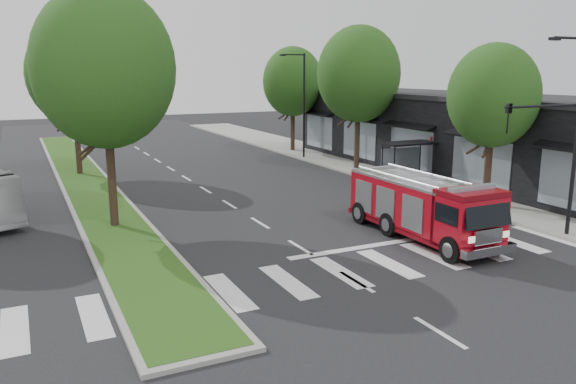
% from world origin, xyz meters
% --- Properties ---
extents(ground, '(140.00, 140.00, 0.00)m').
position_xyz_m(ground, '(0.00, 0.00, 0.00)').
color(ground, black).
rests_on(ground, ground).
extents(sidewalk_right, '(5.00, 80.00, 0.15)m').
position_xyz_m(sidewalk_right, '(12.50, 10.00, 0.07)').
color(sidewalk_right, gray).
rests_on(sidewalk_right, ground).
extents(median, '(3.00, 50.00, 0.15)m').
position_xyz_m(median, '(-6.00, 18.00, 0.08)').
color(median, gray).
rests_on(median, ground).
extents(storefront_row, '(8.00, 30.00, 5.00)m').
position_xyz_m(storefront_row, '(17.00, 10.00, 2.50)').
color(storefront_row, black).
rests_on(storefront_row, ground).
extents(bus_shelter, '(3.20, 1.60, 2.61)m').
position_xyz_m(bus_shelter, '(11.20, 8.15, 2.04)').
color(bus_shelter, black).
rests_on(bus_shelter, ground).
extents(tree_right_near, '(4.40, 4.40, 8.05)m').
position_xyz_m(tree_right_near, '(11.50, 2.00, 5.51)').
color(tree_right_near, black).
rests_on(tree_right_near, ground).
extents(tree_right_mid, '(5.60, 5.60, 9.72)m').
position_xyz_m(tree_right_mid, '(11.50, 14.00, 6.49)').
color(tree_right_mid, black).
rests_on(tree_right_mid, ground).
extents(tree_right_far, '(5.00, 5.00, 8.73)m').
position_xyz_m(tree_right_far, '(11.50, 24.00, 5.84)').
color(tree_right_far, black).
rests_on(tree_right_far, ground).
extents(tree_median_near, '(5.80, 5.80, 10.16)m').
position_xyz_m(tree_median_near, '(-6.00, 6.00, 6.81)').
color(tree_median_near, black).
rests_on(tree_median_near, ground).
extents(tree_median_far, '(5.60, 5.60, 9.72)m').
position_xyz_m(tree_median_far, '(-6.00, 20.00, 6.49)').
color(tree_median_far, black).
rests_on(tree_median_far, ground).
extents(streetlight_right_near, '(4.08, 0.22, 8.00)m').
position_xyz_m(streetlight_right_near, '(9.61, -3.50, 4.67)').
color(streetlight_right_near, black).
rests_on(streetlight_right_near, ground).
extents(streetlight_right_far, '(2.11, 0.20, 8.00)m').
position_xyz_m(streetlight_right_far, '(10.35, 20.00, 4.48)').
color(streetlight_right_far, black).
rests_on(streetlight_right_far, ground).
extents(fire_engine, '(2.38, 7.69, 2.66)m').
position_xyz_m(fire_engine, '(5.05, -0.93, 1.28)').
color(fire_engine, '#63050D').
rests_on(fire_engine, ground).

